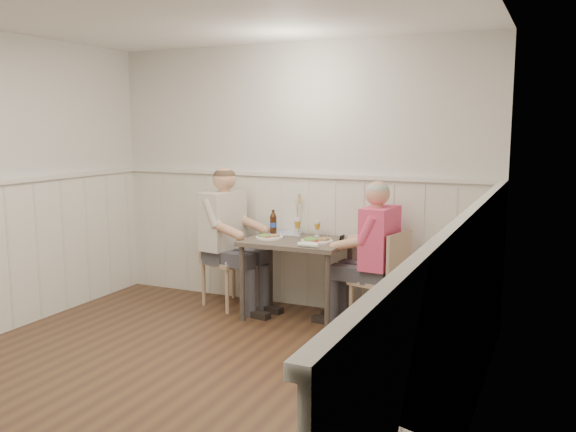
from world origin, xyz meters
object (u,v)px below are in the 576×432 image
(diner_cream, at_px, (226,248))
(beer_bottle, at_px, (273,223))
(grass_vase, at_px, (297,214))
(chair_left, at_px, (226,255))
(dining_table, at_px, (297,250))
(chair_right, at_px, (385,276))
(man_in_pink, at_px, (375,266))

(diner_cream, bearing_deg, beer_bottle, 19.66)
(beer_bottle, relative_size, grass_vase, 0.57)
(chair_left, xyz_separation_m, beer_bottle, (0.49, 0.08, 0.34))
(dining_table, xyz_separation_m, chair_right, (0.84, 0.01, -0.17))
(diner_cream, relative_size, grass_vase, 3.40)
(chair_left, bearing_deg, diner_cream, -58.66)
(dining_table, bearing_deg, chair_right, 1.02)
(chair_right, relative_size, diner_cream, 0.62)
(dining_table, bearing_deg, diner_cream, 178.43)
(man_in_pink, xyz_separation_m, grass_vase, (-0.89, 0.31, 0.37))
(dining_table, xyz_separation_m, diner_cream, (-0.77, 0.02, -0.05))
(dining_table, distance_m, chair_right, 0.86)
(man_in_pink, distance_m, grass_vase, 1.01)
(chair_left, bearing_deg, grass_vase, 17.20)
(chair_right, relative_size, beer_bottle, 3.69)
(chair_right, xyz_separation_m, beer_bottle, (-1.17, 0.16, 0.38))
(dining_table, xyz_separation_m, beer_bottle, (-0.33, 0.18, 0.21))
(beer_bottle, distance_m, grass_vase, 0.25)
(beer_bottle, xyz_separation_m, grass_vase, (0.19, 0.13, 0.08))
(chair_left, height_order, grass_vase, grass_vase)
(man_in_pink, height_order, grass_vase, man_in_pink)
(diner_cream, bearing_deg, grass_vase, 24.58)
(chair_left, bearing_deg, beer_bottle, 9.17)
(diner_cream, bearing_deg, man_in_pink, -0.71)
(diner_cream, xyz_separation_m, beer_bottle, (0.44, 0.16, 0.26))
(dining_table, bearing_deg, chair_left, 173.05)
(dining_table, bearing_deg, man_in_pink, 0.16)
(beer_bottle, bearing_deg, chair_left, -170.83)
(dining_table, height_order, grass_vase, grass_vase)
(dining_table, height_order, diner_cream, diner_cream)
(chair_right, bearing_deg, grass_vase, 163.22)
(beer_bottle, bearing_deg, dining_table, -28.45)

